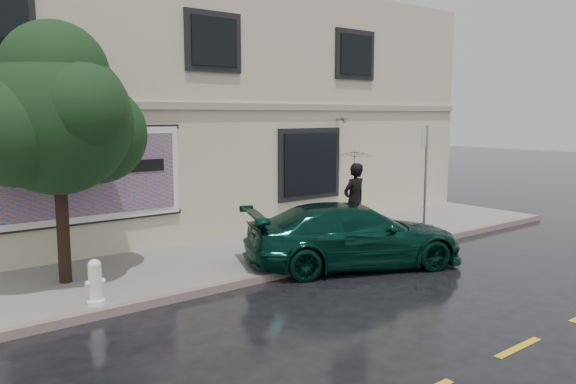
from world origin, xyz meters
TOP-DOWN VIEW (x-y plane):
  - ground at (0.00, 0.00)m, footprint 90.00×90.00m
  - sidewalk at (0.00, 3.25)m, footprint 20.00×3.50m
  - curb at (0.00, 1.50)m, footprint 20.00×0.18m
  - road_marking at (0.00, -3.50)m, footprint 19.00×0.12m
  - building at (0.00, 9.00)m, footprint 20.00×8.12m
  - billboard at (-3.20, 4.92)m, footprint 4.30×0.16m
  - car at (1.29, 1.19)m, footprint 5.34×3.90m
  - pedestrian at (2.85, 2.75)m, footprint 0.75×0.52m
  - umbrella at (2.85, 2.75)m, footprint 1.13×1.13m
  - street_tree at (-4.32, 3.46)m, footprint 2.80×2.80m
  - fire_hydrant at (-4.32, 1.80)m, footprint 0.33×0.31m
  - sign_pole at (4.42, 1.70)m, footprint 0.36×0.08m

SIDE VIEW (x-z plane):
  - ground at x=0.00m, z-range 0.00..0.00m
  - road_marking at x=0.00m, z-range 0.00..0.01m
  - sidewalk at x=0.00m, z-range 0.00..0.15m
  - curb at x=0.00m, z-range -0.01..0.15m
  - fire_hydrant at x=-4.32m, z-range 0.14..0.94m
  - car at x=1.29m, z-range 0.00..1.42m
  - pedestrian at x=2.85m, z-range 0.15..2.14m
  - sign_pole at x=4.42m, z-range 0.42..3.37m
  - billboard at x=-3.20m, z-range 0.95..3.15m
  - umbrella at x=2.85m, z-range 2.14..2.79m
  - street_tree at x=-4.32m, z-range 1.00..5.53m
  - building at x=0.00m, z-range 0.00..7.00m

